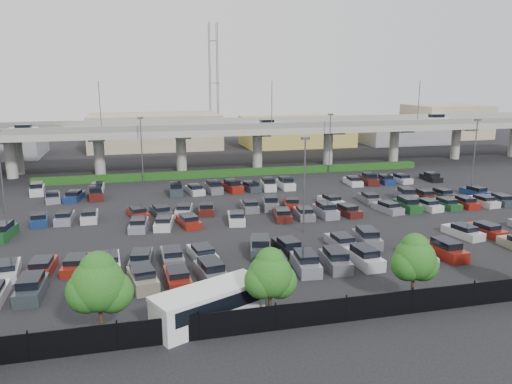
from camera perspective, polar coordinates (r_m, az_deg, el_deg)
The scene contains 10 objects.
ground at distance 61.60m, azimuth 2.96°, elevation -2.42°, with size 280.00×280.00×0.00m, color black.
overpass at distance 90.90m, azimuth -3.04°, elevation 7.01°, with size 150.00×13.00×15.80m.
hedge at distance 85.09m, azimuth -1.96°, elevation 2.25°, with size 66.00×1.60×1.10m, color #103710.
fence at distance 37.00m, azimuth 15.96°, elevation -12.14°, with size 70.00×0.10×2.00m.
tree_row at distance 37.54m, azimuth 16.10°, elevation -7.46°, with size 65.07×3.66×5.94m.
shuttle_bus at distance 34.62m, azimuth -5.39°, elevation -12.61°, with size 8.29×5.75×2.53m.
parked_cars at distance 57.54m, azimuth 3.34°, elevation -2.90°, with size 63.00×41.61×1.67m.
light_poles at distance 61.11m, azimuth -1.23°, elevation 3.46°, with size 66.90×48.38×10.30m.
distant_buildings at distance 122.94m, azimuth 0.06°, elevation 7.05°, with size 138.00×24.00×9.00m.
comm_tower at distance 132.54m, azimuth -4.86°, elevation 12.57°, with size 2.40×2.40×30.00m.
Camera 1 is at (-17.53, -56.78, 16.25)m, focal length 35.00 mm.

